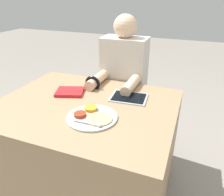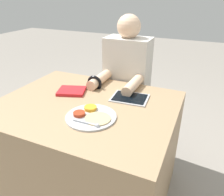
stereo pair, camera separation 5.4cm
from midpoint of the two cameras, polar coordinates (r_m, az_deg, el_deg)
ground_plane at (r=1.77m, az=-4.69°, el=-22.70°), size 12.00×12.00×0.00m
dining_table at (r=1.51m, az=-5.20°, el=-13.66°), size 1.06×0.84×0.72m
thali_tray at (r=1.16m, az=-4.22°, el=-4.75°), size 0.27×0.27×0.03m
red_notebook at (r=1.46m, az=-9.45°, el=1.75°), size 0.21×0.19×0.02m
tablet_device at (r=1.37m, az=5.81°, el=0.01°), size 0.24×0.19×0.01m
person_diner at (r=1.79m, az=4.61°, el=0.77°), size 0.35×0.48×1.19m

